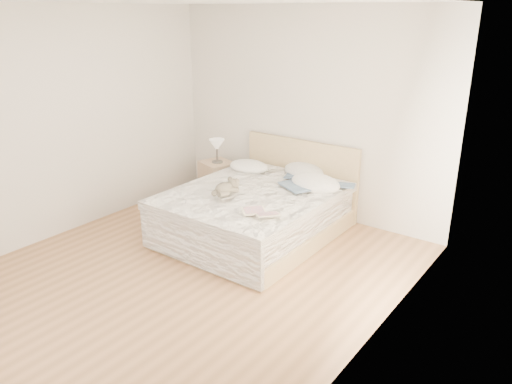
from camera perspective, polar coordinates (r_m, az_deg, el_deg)
floor at (r=5.41m, az=-7.44°, el=-9.10°), size 4.00×4.50×0.00m
ceiling at (r=4.73m, az=-9.00°, el=20.80°), size 4.00×4.50×0.00m
wall_back at (r=6.64m, az=5.63°, el=8.96°), size 4.00×0.02×2.70m
wall_left at (r=6.43m, az=-21.16°, el=7.33°), size 0.02×4.50×2.70m
wall_right at (r=3.83m, az=13.89°, el=0.05°), size 0.02×4.50×2.70m
window at (r=4.07m, az=15.52°, el=2.58°), size 0.02×1.30×1.10m
bed at (r=6.10m, az=0.15°, el=-2.24°), size 1.72×2.14×1.00m
nightstand at (r=7.30m, az=-4.43°, el=1.33°), size 0.55×0.52×0.56m
table_lamp at (r=7.13m, az=-4.49°, el=5.26°), size 0.22×0.22×0.34m
pillow_left at (r=6.72m, az=-0.81°, el=2.94°), size 0.58×0.42×0.17m
pillow_middle at (r=6.55m, az=5.48°, el=2.40°), size 0.74×0.64×0.19m
pillow_right at (r=6.11m, az=6.82°, el=1.03°), size 0.76×0.61×0.20m
blouse at (r=6.10m, az=5.99°, el=0.93°), size 0.92×0.94×0.03m
photo_book at (r=6.63m, az=0.47°, el=2.62°), size 0.30×0.21×0.02m
childrens_book at (r=5.20m, az=0.55°, el=-2.44°), size 0.44×0.43×0.02m
teddy_bear at (r=5.70m, az=-3.69°, el=-0.20°), size 0.24×0.33×0.17m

